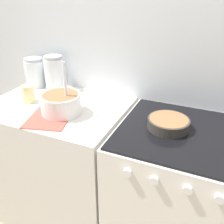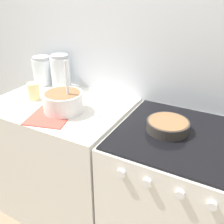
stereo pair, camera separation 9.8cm
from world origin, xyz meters
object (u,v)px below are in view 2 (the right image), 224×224
object	(u,v)px
stove	(175,199)
baking_pan	(168,125)
tin_can	(34,91)
mixing_bowl	(63,101)
storage_jar_middle	(61,74)
storage_jar_left	(43,72)

from	to	relation	value
stove	baking_pan	xyz separation A→B (m)	(-0.09, 0.00, 0.47)
stove	tin_can	bearing A→B (deg)	-178.47
baking_pan	tin_can	distance (m)	0.89
mixing_bowl	tin_can	distance (m)	0.29
stove	storage_jar_middle	bearing A→B (deg)	166.61
storage_jar_middle	tin_can	size ratio (longest dim) A/B	2.18
baking_pan	storage_jar_left	xyz separation A→B (m)	(-1.04, 0.23, 0.06)
baking_pan	storage_jar_left	distance (m)	1.07
baking_pan	storage_jar_left	size ratio (longest dim) A/B	1.05
tin_can	storage_jar_left	bearing A→B (deg)	119.83
storage_jar_left	mixing_bowl	bearing A→B (deg)	-35.38
tin_can	stove	bearing A→B (deg)	1.53
storage_jar_left	tin_can	xyz separation A→B (m)	(0.15, -0.25, -0.03)
storage_jar_left	storage_jar_middle	distance (m)	0.17
mixing_bowl	baking_pan	world-z (taller)	mixing_bowl
stove	storage_jar_middle	size ratio (longest dim) A/B	3.63
stove	tin_can	xyz separation A→B (m)	(-0.99, -0.03, 0.50)
storage_jar_left	storage_jar_middle	bearing A→B (deg)	-0.00
storage_jar_left	tin_can	bearing A→B (deg)	-60.17
storage_jar_middle	stove	bearing A→B (deg)	-13.39
baking_pan	tin_can	bearing A→B (deg)	-178.18
baking_pan	tin_can	xyz separation A→B (m)	(-0.89, -0.03, 0.03)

